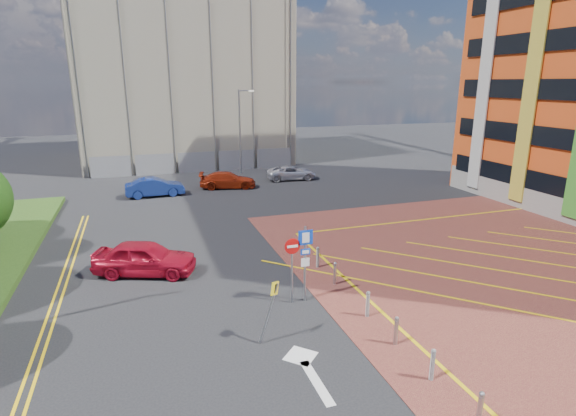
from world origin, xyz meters
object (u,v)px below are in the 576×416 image
warning_sign (271,304)px  car_red_back (228,180)px  lamp_back (241,129)px  car_red_left (145,258)px  car_silver_back (291,173)px  car_blue_back (155,187)px  sign_cluster (300,257)px

warning_sign → car_red_back: (3.20, 23.64, -0.75)m
lamp_back → warning_sign: (-5.74, -29.47, -2.93)m
car_red_left → car_silver_back: (13.33, 17.78, -0.16)m
car_red_left → car_blue_back: 15.31m
car_red_back → car_silver_back: car_red_back is taller
lamp_back → sign_cluster: lamp_back is taller
sign_cluster → car_red_back: bearing=86.7°
lamp_back → car_blue_back: (-8.52, -6.85, -3.63)m
lamp_back → car_red_back: lamp_back is taller
car_silver_back → sign_cluster: bearing=167.0°
car_blue_back → car_red_back: car_blue_back is taller
car_red_left → car_red_back: (7.12, 16.28, -0.11)m
car_red_back → sign_cluster: bearing=-171.1°
sign_cluster → car_blue_back: size_ratio=0.72×
warning_sign → car_red_back: 23.86m
car_silver_back → car_blue_back: bearing=106.8°
car_red_left → car_blue_back: (1.15, 15.27, -0.06)m
warning_sign → sign_cluster: bearing=51.4°
warning_sign → car_silver_back: 26.86m
warning_sign → car_red_left: size_ratio=0.48×
warning_sign → car_blue_back: bearing=97.0°
warning_sign → car_red_back: warning_sign is taller
lamp_back → car_red_left: lamp_back is taller
car_blue_back → car_silver_back: car_blue_back is taller
sign_cluster → car_blue_back: 20.75m
car_red_left → lamp_back: bearing=-3.1°
car_blue_back → car_red_left: bearing=173.5°
car_red_left → car_red_back: car_red_left is taller
sign_cluster → warning_sign: sign_cluster is taller
sign_cluster → car_red_left: 7.74m
sign_cluster → car_silver_back: size_ratio=0.70×
car_red_back → car_red_left: bearing=168.7°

